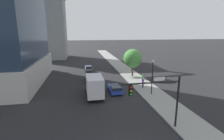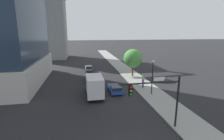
{
  "view_description": "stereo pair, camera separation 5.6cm",
  "coord_description": "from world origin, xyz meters",
  "px_view_note": "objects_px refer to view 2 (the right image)",
  "views": [
    {
      "loc": [
        -3.68,
        -10.97,
        9.9
      ],
      "look_at": [
        0.53,
        11.31,
        4.75
      ],
      "focal_mm": 26.97,
      "sensor_mm": 36.0,
      "label": 1
    },
    {
      "loc": [
        -3.63,
        -10.98,
        9.9
      ],
      "look_at": [
        0.53,
        11.31,
        4.75
      ],
      "focal_mm": 26.97,
      "sensor_mm": 36.0,
      "label": 2
    }
  ],
  "objects_px": {
    "box_truck": "(94,85)",
    "pedestrian_purple_shirt": "(143,83)",
    "pedestrian_green_shirt": "(143,78)",
    "street_tree": "(133,58)",
    "street_lamp": "(153,72)",
    "car_gray": "(89,68)",
    "traffic_light_pole": "(157,94)",
    "car_blue": "(115,89)",
    "car_red": "(91,78)",
    "construction_building": "(48,21)"
  },
  "relations": [
    {
      "from": "box_truck",
      "to": "pedestrian_purple_shirt",
      "type": "height_order",
      "value": "box_truck"
    },
    {
      "from": "pedestrian_green_shirt",
      "to": "street_tree",
      "type": "bearing_deg",
      "value": 97.57
    },
    {
      "from": "street_lamp",
      "to": "box_truck",
      "type": "relative_size",
      "value": 0.83
    },
    {
      "from": "street_tree",
      "to": "street_lamp",
      "type": "bearing_deg",
      "value": -91.69
    },
    {
      "from": "car_gray",
      "to": "pedestrian_green_shirt",
      "type": "xyz_separation_m",
      "value": [
        10.07,
        -12.59,
        0.23
      ]
    },
    {
      "from": "pedestrian_green_shirt",
      "to": "traffic_light_pole",
      "type": "bearing_deg",
      "value": -106.43
    },
    {
      "from": "car_blue",
      "to": "car_red",
      "type": "bearing_deg",
      "value": 115.44
    },
    {
      "from": "street_lamp",
      "to": "pedestrian_green_shirt",
      "type": "relative_size",
      "value": 3.41
    },
    {
      "from": "street_lamp",
      "to": "pedestrian_purple_shirt",
      "type": "xyz_separation_m",
      "value": [
        -0.19,
        3.35,
        -2.77
      ]
    },
    {
      "from": "construction_building",
      "to": "car_red",
      "type": "bearing_deg",
      "value": -68.63
    },
    {
      "from": "pedestrian_green_shirt",
      "to": "car_gray",
      "type": "bearing_deg",
      "value": 128.65
    },
    {
      "from": "construction_building",
      "to": "box_truck",
      "type": "distance_m",
      "value": 46.56
    },
    {
      "from": "street_tree",
      "to": "car_red",
      "type": "height_order",
      "value": "street_tree"
    },
    {
      "from": "car_blue",
      "to": "box_truck",
      "type": "xyz_separation_m",
      "value": [
        -3.52,
        -0.94,
        1.2
      ]
    },
    {
      "from": "car_blue",
      "to": "car_red",
      "type": "relative_size",
      "value": 1.04
    },
    {
      "from": "street_tree",
      "to": "box_truck",
      "type": "relative_size",
      "value": 0.92
    },
    {
      "from": "traffic_light_pole",
      "to": "pedestrian_green_shirt",
      "type": "height_order",
      "value": "traffic_light_pole"
    },
    {
      "from": "traffic_light_pole",
      "to": "car_red",
      "type": "bearing_deg",
      "value": 105.76
    },
    {
      "from": "box_truck",
      "to": "street_lamp",
      "type": "bearing_deg",
      "value": -6.71
    },
    {
      "from": "street_tree",
      "to": "car_blue",
      "type": "distance_m",
      "value": 11.57
    },
    {
      "from": "pedestrian_purple_shirt",
      "to": "pedestrian_green_shirt",
      "type": "distance_m",
      "value": 3.4
    },
    {
      "from": "box_truck",
      "to": "street_tree",
      "type": "bearing_deg",
      "value": 47.38
    },
    {
      "from": "traffic_light_pole",
      "to": "car_red",
      "type": "relative_size",
      "value": 1.53
    },
    {
      "from": "pedestrian_purple_shirt",
      "to": "box_truck",
      "type": "bearing_deg",
      "value": -165.65
    },
    {
      "from": "car_blue",
      "to": "box_truck",
      "type": "bearing_deg",
      "value": -165.01
    },
    {
      "from": "car_blue",
      "to": "traffic_light_pole",
      "type": "bearing_deg",
      "value": -81.03
    },
    {
      "from": "car_gray",
      "to": "box_truck",
      "type": "relative_size",
      "value": 0.72
    },
    {
      "from": "car_red",
      "to": "car_gray",
      "type": "distance_m",
      "value": 9.72
    },
    {
      "from": "street_lamp",
      "to": "traffic_light_pole",
      "type": "bearing_deg",
      "value": -111.59
    },
    {
      "from": "car_red",
      "to": "box_truck",
      "type": "relative_size",
      "value": 0.62
    },
    {
      "from": "construction_building",
      "to": "pedestrian_green_shirt",
      "type": "relative_size",
      "value": 19.83
    },
    {
      "from": "construction_building",
      "to": "pedestrian_green_shirt",
      "type": "xyz_separation_m",
      "value": [
        23.59,
        -37.41,
        -13.01
      ]
    },
    {
      "from": "pedestrian_purple_shirt",
      "to": "street_lamp",
      "type": "bearing_deg",
      "value": -86.73
    },
    {
      "from": "traffic_light_pole",
      "to": "street_lamp",
      "type": "bearing_deg",
      "value": 68.41
    },
    {
      "from": "street_tree",
      "to": "car_blue",
      "type": "height_order",
      "value": "street_tree"
    },
    {
      "from": "construction_building",
      "to": "car_gray",
      "type": "height_order",
      "value": "construction_building"
    },
    {
      "from": "construction_building",
      "to": "pedestrian_purple_shirt",
      "type": "xyz_separation_m",
      "value": [
        22.43,
        -40.6,
        -12.97
      ]
    },
    {
      "from": "car_red",
      "to": "pedestrian_green_shirt",
      "type": "distance_m",
      "value": 10.48
    },
    {
      "from": "traffic_light_pole",
      "to": "car_red",
      "type": "height_order",
      "value": "traffic_light_pole"
    },
    {
      "from": "car_blue",
      "to": "car_gray",
      "type": "distance_m",
      "value": 17.48
    },
    {
      "from": "street_lamp",
      "to": "street_tree",
      "type": "xyz_separation_m",
      "value": [
        0.33,
        11.32,
        0.39
      ]
    },
    {
      "from": "car_blue",
      "to": "pedestrian_green_shirt",
      "type": "height_order",
      "value": "pedestrian_green_shirt"
    },
    {
      "from": "street_tree",
      "to": "pedestrian_purple_shirt",
      "type": "xyz_separation_m",
      "value": [
        -0.53,
        -7.97,
        -3.17
      ]
    },
    {
      "from": "car_gray",
      "to": "pedestrian_purple_shirt",
      "type": "height_order",
      "value": "pedestrian_purple_shirt"
    },
    {
      "from": "street_lamp",
      "to": "car_red",
      "type": "distance_m",
      "value": 13.45
    },
    {
      "from": "traffic_light_pole",
      "to": "car_gray",
      "type": "xyz_separation_m",
      "value": [
        -5.34,
        28.63,
        -3.24
      ]
    },
    {
      "from": "street_tree",
      "to": "pedestrian_green_shirt",
      "type": "distance_m",
      "value": 5.79
    },
    {
      "from": "street_tree",
      "to": "box_truck",
      "type": "height_order",
      "value": "street_tree"
    },
    {
      "from": "street_tree",
      "to": "traffic_light_pole",
      "type": "bearing_deg",
      "value": -101.12
    },
    {
      "from": "construction_building",
      "to": "pedestrian_purple_shirt",
      "type": "bearing_deg",
      "value": -61.09
    }
  ]
}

